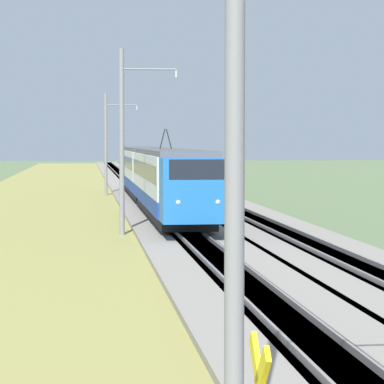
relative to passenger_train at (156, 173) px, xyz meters
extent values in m
cube|color=gray|center=(-1.53, 0.00, -2.13)|extent=(240.00, 4.40, 0.30)
cube|color=gray|center=(-1.53, -4.16, -2.13)|extent=(240.00, 4.40, 0.30)
cube|color=#4C4238|center=(-1.53, 0.00, -2.13)|extent=(240.00, 1.57, 0.30)
cube|color=gray|center=(-1.53, 0.53, -1.91)|extent=(240.00, 0.07, 0.15)
cube|color=gray|center=(-1.53, -0.53, -1.91)|extent=(240.00, 0.07, 0.15)
cube|color=#4C4238|center=(-1.53, -4.16, -2.13)|extent=(240.00, 1.57, 0.30)
cube|color=gray|center=(-1.53, -3.63, -1.91)|extent=(240.00, 0.07, 0.15)
cube|color=gray|center=(-1.53, -4.70, -1.91)|extent=(240.00, 0.07, 0.15)
cube|color=#99934C|center=(-1.53, 6.16, -2.22)|extent=(240.00, 13.59, 0.12)
cube|color=blue|center=(-20.11, 0.00, 0.00)|extent=(2.09, 2.71, 2.56)
cube|color=black|center=(-20.42, 0.00, 0.86)|extent=(1.50, 2.26, 0.77)
sphere|color=#F2EAC6|center=(-21.10, 0.78, -0.42)|extent=(0.20, 0.20, 0.20)
sphere|color=#F2EAC6|center=(-21.10, -0.78, -0.42)|extent=(0.20, 0.20, 0.20)
cube|color=navy|center=(-9.81, 0.00, -0.93)|extent=(18.50, 2.82, 0.72)
cube|color=silver|center=(-9.81, 0.00, 0.36)|extent=(18.50, 2.82, 1.84)
cube|color=black|center=(-9.81, 0.00, 0.50)|extent=(17.02, 2.84, 0.77)
cube|color=#515156|center=(-9.81, 0.00, 1.40)|extent=(18.50, 2.60, 0.25)
cube|color=black|center=(-9.81, 0.00, -1.56)|extent=(17.58, 2.40, 0.55)
cylinder|color=black|center=(-17.26, 0.53, -1.40)|extent=(0.86, 0.12, 0.86)
cylinder|color=black|center=(-17.26, -0.53, -1.40)|extent=(0.86, 0.12, 0.86)
cube|color=navy|center=(10.33, 0.00, -0.93)|extent=(20.59, 2.82, 0.72)
cube|color=silver|center=(10.33, 0.00, 0.36)|extent=(20.59, 2.82, 1.84)
cube|color=black|center=(10.33, 0.00, 0.50)|extent=(18.94, 2.84, 0.77)
cube|color=#515156|center=(10.33, 0.00, 1.40)|extent=(20.59, 2.60, 0.25)
cube|color=black|center=(10.33, 0.00, -1.56)|extent=(19.56, 2.40, 0.55)
cylinder|color=black|center=(-7.04, 0.17, 2.08)|extent=(0.06, 0.33, 1.08)
cylinder|color=black|center=(-7.04, -0.17, 2.08)|extent=(0.06, 0.33, 1.08)
cube|color=black|center=(-17.26, 0.00, -2.28)|extent=(0.10, 0.10, 0.00)
cube|color=yellow|center=(-51.20, 3.43, 0.62)|extent=(0.49, 0.03, 0.49)
cube|color=yellow|center=(-51.20, 3.43, 0.62)|extent=(0.49, 0.03, 0.49)
cylinder|color=slate|center=(-46.20, 2.74, 1.62)|extent=(0.22, 0.22, 7.81)
cylinder|color=slate|center=(-16.08, 2.74, 1.86)|extent=(0.22, 0.22, 8.28)
cylinder|color=slate|center=(-16.08, 1.54, 5.10)|extent=(0.08, 2.40, 0.08)
cylinder|color=#B2ADA8|center=(-16.08, 0.34, 4.90)|extent=(0.10, 0.10, 0.30)
cylinder|color=slate|center=(14.05, 2.74, 1.68)|extent=(0.22, 0.22, 7.93)
cylinder|color=slate|center=(14.05, 1.54, 4.74)|extent=(0.08, 2.40, 0.08)
cylinder|color=#B2ADA8|center=(14.05, 0.34, 4.54)|extent=(0.10, 0.10, 0.30)
camera|label=1|loc=(-55.94, 4.36, 1.91)|focal=85.00mm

